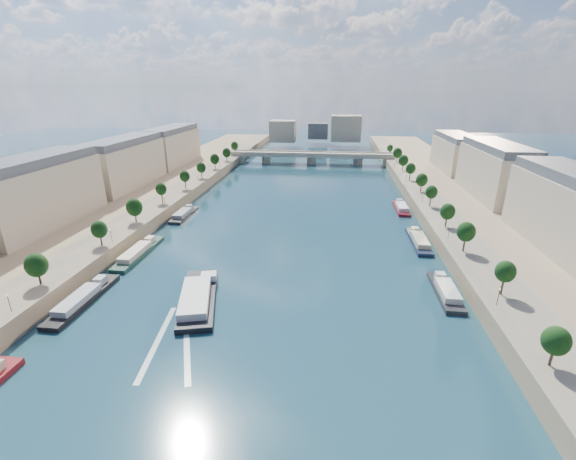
# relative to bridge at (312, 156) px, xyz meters

# --- Properties ---
(ground) EXTENTS (700.00, 700.00, 0.00)m
(ground) POSITION_rel_bridge_xyz_m (0.00, -134.35, -5.08)
(ground) COLOR #0B2333
(ground) RESTS_ON ground
(quay_left) EXTENTS (44.00, 520.00, 5.00)m
(quay_left) POSITION_rel_bridge_xyz_m (-72.00, -134.35, -2.58)
(quay_left) COLOR #9E8460
(quay_left) RESTS_ON ground
(quay_right) EXTENTS (44.00, 520.00, 5.00)m
(quay_right) POSITION_rel_bridge_xyz_m (72.00, -134.35, -2.58)
(quay_right) COLOR #9E8460
(quay_right) RESTS_ON ground
(pave_left) EXTENTS (14.00, 520.00, 0.10)m
(pave_left) POSITION_rel_bridge_xyz_m (-57.00, -134.35, -0.03)
(pave_left) COLOR gray
(pave_left) RESTS_ON quay_left
(pave_right) EXTENTS (14.00, 520.00, 0.10)m
(pave_right) POSITION_rel_bridge_xyz_m (57.00, -134.35, -0.03)
(pave_right) COLOR gray
(pave_right) RESTS_ON quay_right
(trees_left) EXTENTS (4.80, 268.80, 8.26)m
(trees_left) POSITION_rel_bridge_xyz_m (-55.00, -132.35, 5.39)
(trees_left) COLOR #382B1E
(trees_left) RESTS_ON ground
(trees_right) EXTENTS (4.80, 268.80, 8.26)m
(trees_right) POSITION_rel_bridge_xyz_m (55.00, -124.35, 5.39)
(trees_right) COLOR #382B1E
(trees_right) RESTS_ON ground
(lamps_left) EXTENTS (0.36, 200.36, 4.28)m
(lamps_left) POSITION_rel_bridge_xyz_m (-52.50, -144.35, 2.70)
(lamps_left) COLOR black
(lamps_left) RESTS_ON ground
(lamps_right) EXTENTS (0.36, 200.36, 4.28)m
(lamps_right) POSITION_rel_bridge_xyz_m (52.50, -129.35, 2.70)
(lamps_right) COLOR black
(lamps_right) RESTS_ON ground
(buildings_left) EXTENTS (16.00, 226.00, 23.20)m
(buildings_left) POSITION_rel_bridge_xyz_m (-85.00, -122.35, 11.37)
(buildings_left) COLOR #BBA890
(buildings_left) RESTS_ON ground
(buildings_right) EXTENTS (16.00, 226.00, 23.20)m
(buildings_right) POSITION_rel_bridge_xyz_m (85.00, -122.35, 11.37)
(buildings_right) COLOR #BBA890
(buildings_right) RESTS_ON ground
(skyline) EXTENTS (79.00, 42.00, 22.00)m
(skyline) POSITION_rel_bridge_xyz_m (3.19, 85.17, 9.57)
(skyline) COLOR #BBA890
(skyline) RESTS_ON ground
(bridge) EXTENTS (112.00, 12.00, 8.15)m
(bridge) POSITION_rel_bridge_xyz_m (0.00, 0.00, 0.00)
(bridge) COLOR #C1B79E
(bridge) RESTS_ON ground
(tour_barge) EXTENTS (15.09, 29.70, 3.88)m
(tour_barge) POSITION_rel_bridge_xyz_m (-17.12, -187.37, -3.99)
(tour_barge) COLOR black
(tour_barge) RESTS_ON ground
(wake) EXTENTS (14.05, 25.93, 0.04)m
(wake) POSITION_rel_bridge_xyz_m (-17.12, -203.95, -5.06)
(wake) COLOR silver
(wake) RESTS_ON ground
(moored_barges_left) EXTENTS (5.00, 153.65, 3.60)m
(moored_barges_left) POSITION_rel_bridge_xyz_m (-45.50, -191.08, -4.24)
(moored_barges_left) COLOR #191D39
(moored_barges_left) RESTS_ON ground
(moored_barges_right) EXTENTS (5.00, 166.80, 3.60)m
(moored_barges_right) POSITION_rel_bridge_xyz_m (45.50, -166.74, -4.24)
(moored_barges_right) COLOR black
(moored_barges_right) RESTS_ON ground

